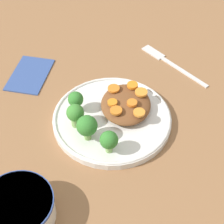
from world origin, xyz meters
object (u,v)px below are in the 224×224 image
at_px(plate, 112,119).
at_px(fork, 168,61).
at_px(napkin, 30,74).
at_px(dip_bowl, 18,208).

relative_size(plate, fork, 1.58).
xyz_separation_m(plate, fork, (-0.21, 0.13, -0.01)).
distance_m(plate, napkin, 0.25).
bearing_deg(dip_bowl, fork, 148.63).
distance_m(fork, napkin, 0.34).
height_order(plate, napkin, plate).
bearing_deg(dip_bowl, plate, 148.45).
xyz_separation_m(dip_bowl, napkin, (-0.37, -0.07, -0.03)).
distance_m(plate, dip_bowl, 0.27).
xyz_separation_m(fork, napkin, (0.07, -0.33, -0.00)).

